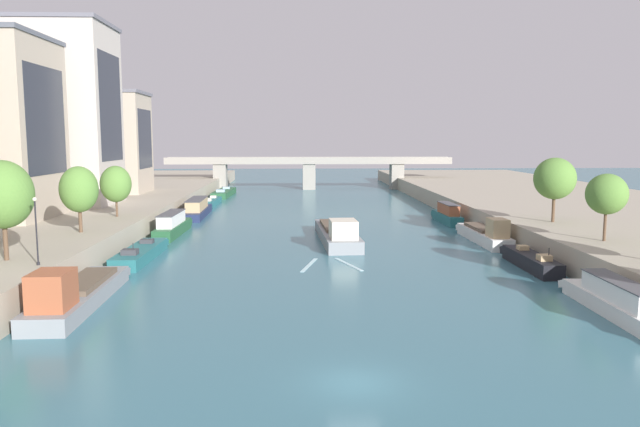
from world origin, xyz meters
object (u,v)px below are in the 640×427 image
(moored_boat_right_far, at_px, (485,234))
(tree_right_far, at_px, (555,179))
(moored_boat_left_midway, at_px, (224,193))
(moored_boat_right_near, at_px, (615,300))
(lamppost_left_bank, at_px, (36,228))
(moored_boat_left_second, at_px, (141,253))
(moored_boat_right_gap_after, at_px, (447,214))
(moored_boat_left_far, at_px, (173,225))
(tree_left_past_mid, at_px, (3,195))
(bridge_far, at_px, (309,169))
(tree_left_far, at_px, (116,184))
(tree_left_nearest, at_px, (79,189))
(moored_boat_left_gap_after, at_px, (211,202))
(moored_boat_left_end, at_px, (197,209))
(moored_boat_left_downstream, at_px, (77,293))
(tree_right_distant, at_px, (607,194))
(barge_midriver, at_px, (337,233))
(moored_boat_right_end, at_px, (530,260))

(moored_boat_right_far, xyz_separation_m, tree_right_far, (6.54, -2.34, 6.27))
(moored_boat_left_midway, relative_size, moored_boat_right_near, 1.26)
(lamppost_left_bank, bearing_deg, moored_boat_right_near, -7.24)
(moored_boat_left_second, height_order, moored_boat_right_gap_after, moored_boat_right_gap_after)
(moored_boat_left_second, height_order, tree_right_far, tree_right_far)
(moored_boat_left_far, relative_size, tree_left_past_mid, 1.76)
(bridge_far, bearing_deg, tree_left_far, -109.25)
(lamppost_left_bank, bearing_deg, tree_left_nearest, 98.59)
(moored_boat_left_gap_after, distance_m, moored_boat_left_midway, 16.74)
(moored_boat_left_end, relative_size, moored_boat_left_midway, 0.97)
(moored_boat_right_gap_after, height_order, tree_left_far, tree_left_far)
(moored_boat_left_downstream, relative_size, moored_boat_left_second, 1.23)
(tree_left_nearest, bearing_deg, tree_right_far, 6.20)
(tree_right_far, bearing_deg, tree_right_distant, -92.51)
(moored_boat_right_gap_after, bearing_deg, lamppost_left_bank, -135.37)
(moored_boat_left_downstream, distance_m, bridge_far, 96.59)
(moored_boat_left_midway, xyz_separation_m, moored_boat_right_gap_after, (34.98, -39.88, 0.54))
(moored_boat_right_gap_after, bearing_deg, tree_left_nearest, -150.50)
(barge_midriver, distance_m, lamppost_left_bank, 33.28)
(moored_boat_right_far, bearing_deg, moored_boat_right_gap_after, 91.16)
(moored_boat_left_end, relative_size, lamppost_left_bank, 3.17)
(moored_boat_left_midway, bearing_deg, moored_boat_right_near, -66.99)
(moored_boat_left_gap_after, height_order, tree_right_distant, tree_right_distant)
(moored_boat_left_far, distance_m, bridge_far, 66.10)
(moored_boat_right_gap_after, bearing_deg, moored_boat_left_end, 166.91)
(moored_boat_left_second, relative_size, tree_left_far, 2.20)
(moored_boat_right_near, relative_size, lamppost_left_bank, 2.58)
(moored_boat_right_end, height_order, moored_boat_right_far, moored_boat_right_far)
(moored_boat_right_near, distance_m, bridge_far, 99.73)
(moored_boat_right_end, distance_m, moored_boat_right_far, 13.16)
(moored_boat_left_second, height_order, lamppost_left_bank, lamppost_left_bank)
(moored_boat_left_second, relative_size, moored_boat_right_far, 0.93)
(tree_left_far, bearing_deg, bridge_far, 70.75)
(moored_boat_left_far, xyz_separation_m, tree_left_nearest, (-5.72, -14.39, 5.53))
(bridge_far, bearing_deg, moored_boat_left_end, -110.46)
(tree_left_far, bearing_deg, moored_boat_left_downstream, -79.15)
(moored_boat_left_midway, height_order, moored_boat_right_gap_after, moored_boat_right_gap_after)
(barge_midriver, height_order, lamppost_left_bank, lamppost_left_bank)
(moored_boat_left_far, height_order, lamppost_left_bank, lamppost_left_bank)
(tree_left_past_mid, bearing_deg, moored_boat_left_midway, 84.88)
(moored_boat_left_end, bearing_deg, moored_boat_left_gap_after, 90.26)
(moored_boat_left_downstream, height_order, moored_boat_right_gap_after, moored_boat_left_downstream)
(moored_boat_left_far, bearing_deg, barge_midriver, -16.06)
(moored_boat_left_second, distance_m, moored_boat_right_far, 36.56)
(moored_boat_left_end, bearing_deg, bridge_far, 69.54)
(moored_boat_left_gap_after, xyz_separation_m, lamppost_left_bank, (-3.58, -61.41, 4.68))
(moored_boat_left_end, xyz_separation_m, moored_boat_left_gap_after, (-0.07, 14.98, -0.57))
(moored_boat_left_midway, relative_size, moored_boat_right_end, 1.46)
(barge_midriver, height_order, tree_left_past_mid, tree_left_past_mid)
(moored_boat_left_downstream, distance_m, moored_boat_left_gap_after, 63.21)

